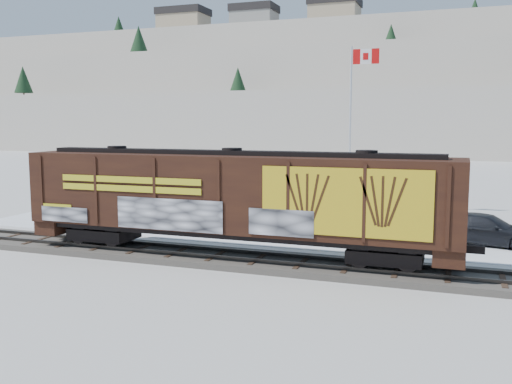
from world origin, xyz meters
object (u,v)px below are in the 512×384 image
at_px(hopper_railcar, 232,196).
at_px(flagpole, 351,153).
at_px(car_white, 265,221).
at_px(car_dark, 486,229).
at_px(car_silver, 133,211).

bearing_deg(hopper_railcar, flagpole, 81.25).
height_order(hopper_railcar, flagpole, flagpole).
distance_m(flagpole, car_white, 10.30).
xyz_separation_m(hopper_railcar, flagpole, (2.42, 15.70, 1.18)).
height_order(hopper_railcar, car_dark, hopper_railcar).
distance_m(car_silver, car_white, 9.42).
height_order(car_white, car_dark, car_dark).
bearing_deg(car_white, car_dark, -85.65).
relative_size(hopper_railcar, flagpole, 1.74).
xyz_separation_m(flagpole, car_dark, (8.51, -7.87, -3.38)).
height_order(flagpole, car_white, flagpole).
bearing_deg(car_silver, hopper_railcar, -111.25).
bearing_deg(hopper_railcar, car_white, 95.71).
distance_m(flagpole, car_silver, 15.20).
bearing_deg(car_white, flagpole, -20.70).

